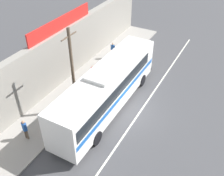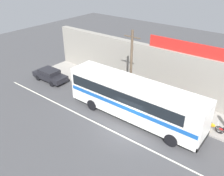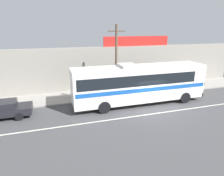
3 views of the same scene
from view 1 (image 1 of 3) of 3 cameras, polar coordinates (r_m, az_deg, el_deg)
ground_plane at (r=20.89m, az=3.92°, el=-4.98°), size 70.00×70.00×0.00m
sidewalk_slab at (r=22.93m, az=-7.87°, el=-0.66°), size 30.00×3.60×0.14m
storefront_facade at (r=22.82m, az=-12.78°, el=5.58°), size 30.00×0.70×4.80m
storefront_billboard at (r=22.61m, az=-11.16°, el=13.91°), size 8.03×0.12×1.10m
road_center_stripe at (r=20.66m, az=5.93°, el=-5.66°), size 30.00×0.14×0.01m
intercity_bus at (r=19.78m, az=-1.09°, el=0.11°), size 12.33×2.65×3.78m
utility_pole at (r=18.66m, az=-8.67°, el=3.52°), size 1.60×0.22×7.00m
motorcycle_purple at (r=25.95m, az=0.89°, el=5.88°), size 1.92×0.56×0.94m
motorcycle_orange at (r=28.06m, az=3.72°, el=8.35°), size 1.83×0.56×0.94m
motorcycle_red at (r=27.03m, az=2.41°, el=7.21°), size 1.96×0.56×0.94m
pedestrian_by_curb at (r=23.49m, az=-4.17°, el=3.56°), size 0.30×0.48×1.58m
pedestrian_near_shop at (r=26.90m, az=0.18°, el=8.54°), size 0.30×0.48×1.75m
pedestrian_far_left at (r=18.79m, az=-18.69°, el=-8.45°), size 0.30×0.48×1.69m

